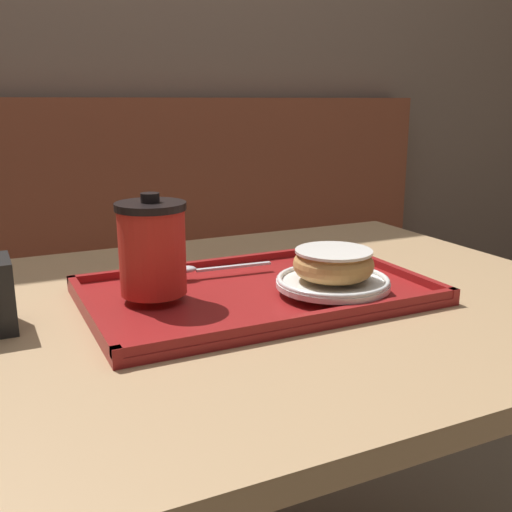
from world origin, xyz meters
name	(u,v)px	position (x,y,z in m)	size (l,w,h in m)	color
wall_behind	(83,25)	(0.00, 1.10, 1.20)	(8.00, 0.05, 2.40)	#7A6656
booth_bench	(205,327)	(0.26, 0.87, 0.32)	(1.67, 0.44, 1.00)	brown
cafe_table	(244,393)	(0.00, 0.00, 0.56)	(1.07, 0.80, 0.71)	tan
serving_tray	(256,293)	(0.02, 0.00, 0.72)	(0.49, 0.31, 0.02)	maroon
coffee_cup_front	(152,248)	(-0.13, 0.02, 0.80)	(0.10, 0.10, 0.14)	red
plate_with_chocolate_donut	(333,282)	(0.11, -0.06, 0.74)	(0.16, 0.16, 0.01)	white
donut_chocolate_glazed	(333,263)	(0.11, -0.06, 0.77)	(0.12, 0.12, 0.04)	tan
spoon	(201,269)	(-0.03, 0.09, 0.74)	(0.16, 0.03, 0.01)	silver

